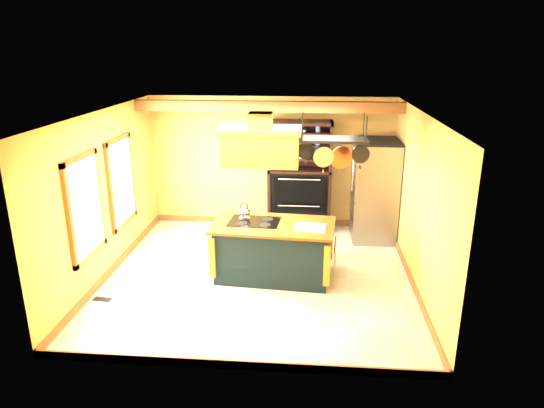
# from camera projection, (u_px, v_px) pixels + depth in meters

# --- Properties ---
(floor) EXTENTS (5.00, 5.00, 0.00)m
(floor) POSITION_uv_depth(u_px,v_px,m) (259.00, 275.00, 8.11)
(floor) COLOR beige
(floor) RESTS_ON ground
(ceiling) EXTENTS (5.00, 5.00, 0.00)m
(ceiling) POSITION_uv_depth(u_px,v_px,m) (257.00, 113.00, 7.27)
(ceiling) COLOR white
(ceiling) RESTS_ON wall_back
(wall_back) EXTENTS (5.00, 0.02, 2.70)m
(wall_back) POSITION_uv_depth(u_px,v_px,m) (271.00, 162.00, 10.06)
(wall_back) COLOR gold
(wall_back) RESTS_ON floor
(wall_front) EXTENTS (5.00, 0.02, 2.70)m
(wall_front) POSITION_uv_depth(u_px,v_px,m) (233.00, 266.00, 5.32)
(wall_front) COLOR gold
(wall_front) RESTS_ON floor
(wall_left) EXTENTS (0.02, 5.00, 2.70)m
(wall_left) POSITION_uv_depth(u_px,v_px,m) (106.00, 194.00, 7.89)
(wall_left) COLOR gold
(wall_left) RESTS_ON floor
(wall_right) EXTENTS (0.02, 5.00, 2.70)m
(wall_right) POSITION_uv_depth(u_px,v_px,m) (419.00, 202.00, 7.49)
(wall_right) COLOR gold
(wall_right) RESTS_ON floor
(ceiling_beam) EXTENTS (5.00, 0.15, 0.20)m
(ceiling_beam) POSITION_uv_depth(u_px,v_px,m) (268.00, 107.00, 8.91)
(ceiling_beam) COLOR brown
(ceiling_beam) RESTS_ON ceiling
(window_near) EXTENTS (0.06, 1.06, 1.56)m
(window_near) POSITION_uv_depth(u_px,v_px,m) (86.00, 207.00, 7.11)
(window_near) COLOR brown
(window_near) RESTS_ON wall_left
(window_far) EXTENTS (0.06, 1.06, 1.56)m
(window_far) POSITION_uv_depth(u_px,v_px,m) (121.00, 182.00, 8.44)
(window_far) COLOR brown
(window_far) RESTS_ON wall_left
(kitchen_island) EXTENTS (2.03, 1.23, 1.11)m
(kitchen_island) POSITION_uv_depth(u_px,v_px,m) (273.00, 250.00, 7.95)
(kitchen_island) COLOR black
(kitchen_island) RESTS_ON floor
(range_hood) EXTENTS (1.25, 0.70, 0.80)m
(range_hood) POSITION_uv_depth(u_px,v_px,m) (261.00, 144.00, 7.42)
(range_hood) COLOR #A58129
(range_hood) RESTS_ON ceiling
(pot_rack) EXTENTS (1.10, 0.52, 0.87)m
(pot_rack) POSITION_uv_depth(u_px,v_px,m) (333.00, 145.00, 7.33)
(pot_rack) COLOR black
(pot_rack) RESTS_ON ceiling
(refrigerator) EXTENTS (0.83, 0.98, 1.93)m
(refrigerator) POSITION_uv_depth(u_px,v_px,m) (374.00, 192.00, 9.43)
(refrigerator) COLOR gray
(refrigerator) RESTS_ON floor
(hutch) EXTENTS (1.27, 0.58, 2.26)m
(hutch) POSITION_uv_depth(u_px,v_px,m) (299.00, 188.00, 9.93)
(hutch) COLOR black
(hutch) RESTS_ON floor
(floor_register) EXTENTS (0.29, 0.14, 0.01)m
(floor_register) POSITION_uv_depth(u_px,v_px,m) (103.00, 299.00, 7.33)
(floor_register) COLOR black
(floor_register) RESTS_ON floor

